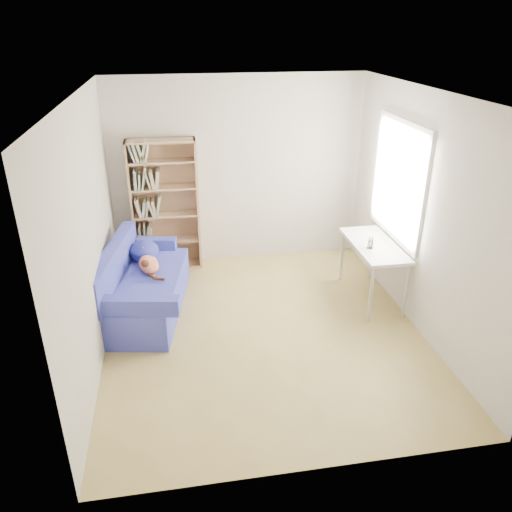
# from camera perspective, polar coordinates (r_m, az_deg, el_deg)

# --- Properties ---
(ground) EXTENTS (4.00, 4.00, 0.00)m
(ground) POSITION_cam_1_polar(r_m,az_deg,el_deg) (5.78, 0.82, -8.42)
(ground) COLOR #A18A49
(ground) RESTS_ON ground
(room_shell) EXTENTS (3.54, 4.04, 2.62)m
(room_shell) POSITION_cam_1_polar(r_m,az_deg,el_deg) (5.11, 1.97, 7.34)
(room_shell) COLOR silver
(room_shell) RESTS_ON ground
(sofa) EXTENTS (1.11, 1.86, 0.85)m
(sofa) POSITION_cam_1_polar(r_m,az_deg,el_deg) (6.15, -12.94, -3.34)
(sofa) COLOR navy
(sofa) RESTS_ON ground
(bookshelf) EXTENTS (0.91, 0.28, 1.82)m
(bookshelf) POSITION_cam_1_polar(r_m,az_deg,el_deg) (6.98, -10.29, 5.07)
(bookshelf) COLOR #A77B5A
(bookshelf) RESTS_ON ground
(desk) EXTENTS (0.52, 1.14, 0.75)m
(desk) POSITION_cam_1_polar(r_m,az_deg,el_deg) (6.27, 13.34, 0.70)
(desk) COLOR white
(desk) RESTS_ON ground
(pen_cup) EXTENTS (0.08, 0.08, 0.14)m
(pen_cup) POSITION_cam_1_polar(r_m,az_deg,el_deg) (6.09, 12.97, 1.37)
(pen_cup) COLOR white
(pen_cup) RESTS_ON desk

